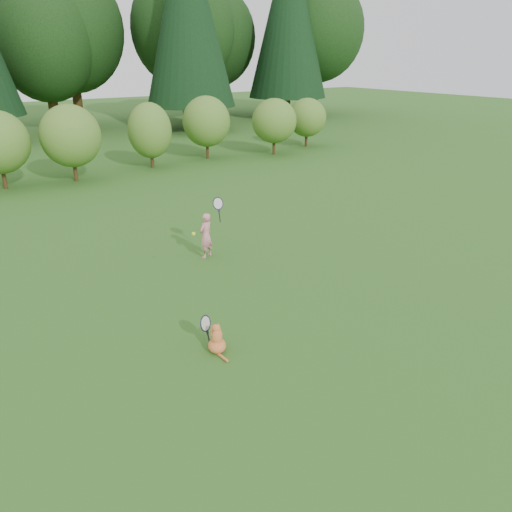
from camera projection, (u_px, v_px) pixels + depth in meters
ground at (271, 305)px, 9.62m from camera, size 100.00×100.00×0.00m
shrub_row at (73, 141)px, 19.06m from camera, size 28.00×3.00×2.80m
child at (206, 234)px, 11.67m from camera, size 0.64×0.45×1.62m
cat at (216, 337)px, 8.03m from camera, size 0.49×0.71×0.68m
tennis_ball at (194, 234)px, 9.79m from camera, size 0.08×0.08×0.08m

